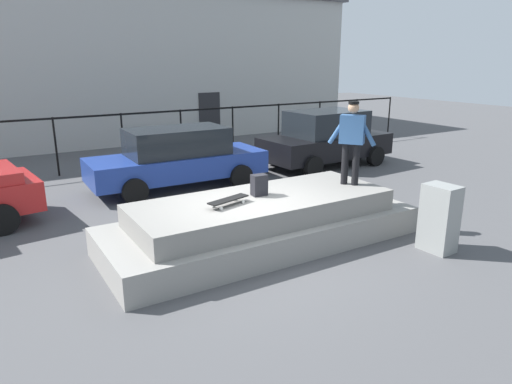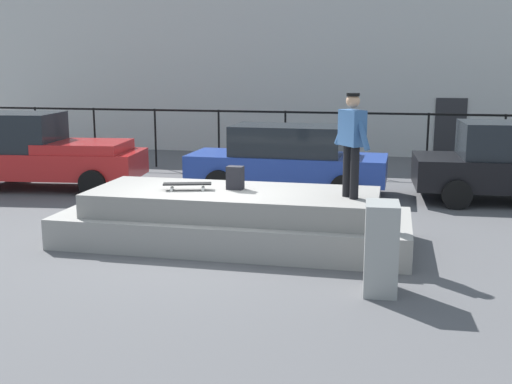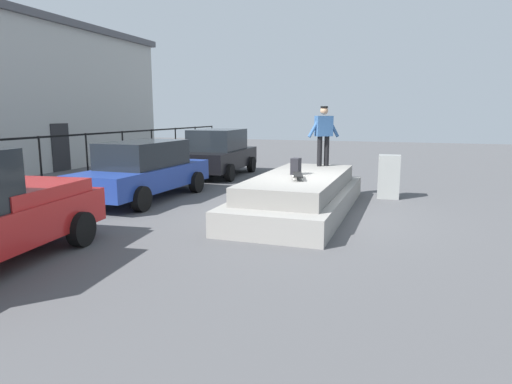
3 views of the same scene
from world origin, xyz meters
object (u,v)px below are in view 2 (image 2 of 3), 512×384
(skateboarder, at_px, (352,137))
(car_red_pickup_near, at_px, (41,152))
(skateboard, at_px, (187,184))
(car_blue_sedan_mid, at_px, (287,158))
(utility_box, at_px, (381,248))
(backpack, at_px, (235,178))

(skateboarder, distance_m, car_red_pickup_near, 8.92)
(skateboarder, relative_size, skateboard, 1.98)
(skateboarder, bearing_deg, car_blue_sedan_mid, 111.24)
(skateboarder, xyz_separation_m, car_blue_sedan_mid, (-1.84, 4.73, -1.07))
(skateboard, relative_size, car_blue_sedan_mid, 0.18)
(skateboard, bearing_deg, utility_box, -29.04)
(skateboard, distance_m, car_blue_sedan_mid, 4.79)
(skateboard, relative_size, backpack, 2.11)
(car_red_pickup_near, xyz_separation_m, utility_box, (8.48, -5.77, -0.30))
(skateboard, distance_m, backpack, 0.83)
(utility_box, bearing_deg, backpack, 137.48)
(car_red_pickup_near, bearing_deg, utility_box, -34.25)
(skateboard, xyz_separation_m, utility_box, (3.34, -1.86, -0.40))
(skateboard, relative_size, utility_box, 0.68)
(utility_box, bearing_deg, skateboard, 147.92)
(backpack, bearing_deg, skateboarder, -4.90)
(car_red_pickup_near, distance_m, car_blue_sedan_mid, 6.14)
(car_red_pickup_near, bearing_deg, skateboarder, -26.56)
(skateboarder, xyz_separation_m, backpack, (-2.00, 0.29, -0.78))
(skateboarder, bearing_deg, backpack, 171.67)
(backpack, relative_size, utility_box, 0.32)
(utility_box, bearing_deg, skateboarder, 103.86)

